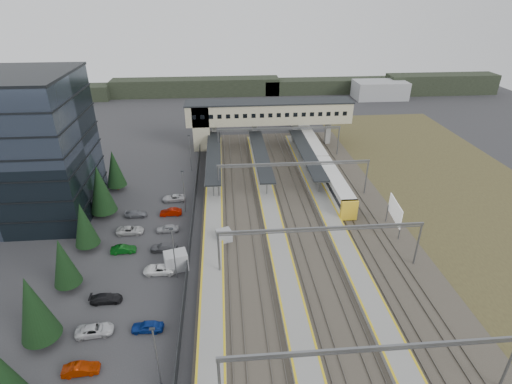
{
  "coord_description": "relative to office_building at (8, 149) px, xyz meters",
  "views": [
    {
      "loc": [
        -0.74,
        -52.39,
        36.14
      ],
      "look_at": [
        4.51,
        8.98,
        4.0
      ],
      "focal_mm": 28.0,
      "sensor_mm": 36.0,
      "label": 1
    }
  ],
  "objects": [
    {
      "name": "train",
      "position": [
        56.0,
        22.11,
        -10.13
      ],
      "size": [
        2.88,
        60.08,
        3.62
      ],
      "color": "silver",
      "rests_on": "ground"
    },
    {
      "name": "footbridge",
      "position": [
        43.7,
        30.0,
        -4.26
      ],
      "size": [
        40.4,
        6.4,
        11.2
      ],
      "color": "tan",
      "rests_on": "ground"
    },
    {
      "name": "conifer_row",
      "position": [
        14.0,
        -15.86,
        -7.36
      ],
      "size": [
        4.42,
        49.82,
        9.5
      ],
      "color": "black",
      "rests_on": "ground"
    },
    {
      "name": "office_building",
      "position": [
        0.0,
        0.0,
        0.0
      ],
      "size": [
        24.3,
        18.3,
        24.3
      ],
      "color": "#374153",
      "rests_on": "ground"
    },
    {
      "name": "car_park",
      "position": [
        22.71,
        -18.96,
        -11.59
      ],
      "size": [
        10.53,
        44.71,
        1.27
      ],
      "color": "#BCBCC2",
      "rests_on": "ground"
    },
    {
      "name": "lampposts",
      "position": [
        28.0,
        -10.75,
        -7.86
      ],
      "size": [
        0.5,
        53.25,
        8.07
      ],
      "color": "slate",
      "rests_on": "ground"
    },
    {
      "name": "gantries",
      "position": [
        48.0,
        -9.0,
        -6.2
      ],
      "size": [
        28.4,
        62.28,
        7.17
      ],
      "color": "slate",
      "rests_on": "ground"
    },
    {
      "name": "relay_cabin_near",
      "position": [
        27.83,
        -17.98,
        -10.88
      ],
      "size": [
        3.65,
        3.05,
        2.63
      ],
      "color": "#999A9D",
      "rests_on": "ground"
    },
    {
      "name": "rail_corridor",
      "position": [
        45.34,
        -7.0,
        -11.9
      ],
      "size": [
        34.0,
        90.0,
        0.92
      ],
      "color": "#39332B",
      "rests_on": "ground"
    },
    {
      "name": "relay_cabin_far",
      "position": [
        34.7,
        -11.85,
        -11.17
      ],
      "size": [
        2.71,
        2.47,
        2.05
      ],
      "color": "#999A9D",
      "rests_on": "ground"
    },
    {
      "name": "canopies",
      "position": [
        43.0,
        15.0,
        -8.27
      ],
      "size": [
        23.1,
        30.0,
        3.28
      ],
      "color": "black",
      "rests_on": "ground"
    },
    {
      "name": "billboard",
      "position": [
        62.3,
        -11.09,
        -8.51
      ],
      "size": [
        0.77,
        6.31,
        5.44
      ],
      "color": "slate",
      "rests_on": "ground"
    },
    {
      "name": "ground",
      "position": [
        36.0,
        -12.0,
        -12.19
      ],
      "size": [
        220.0,
        220.0,
        0.0
      ],
      "primitive_type": "plane",
      "color": "#2B2B2D",
      "rests_on": "ground"
    },
    {
      "name": "fence",
      "position": [
        29.5,
        -7.0,
        -11.19
      ],
      "size": [
        0.08,
        90.0,
        2.0
      ],
      "color": "#26282B",
      "rests_on": "ground"
    },
    {
      "name": "treeline_far",
      "position": [
        59.81,
        80.28,
        -9.24
      ],
      "size": [
        170.0,
        19.0,
        7.0
      ],
      "color": "black",
      "rests_on": "ground"
    },
    {
      "name": "scrub_east",
      "position": [
        81.0,
        -7.0,
        -12.16
      ],
      "size": [
        34.0,
        120.0,
        0.06
      ],
      "color": "#423A22",
      "rests_on": "ground"
    }
  ]
}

